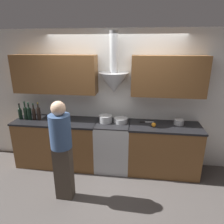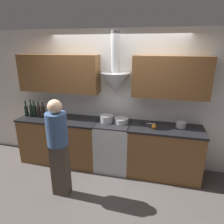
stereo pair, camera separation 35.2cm
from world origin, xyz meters
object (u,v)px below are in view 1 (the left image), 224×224
wine_bottle_3 (34,113)px  person_foreground_left (62,147)px  wine_bottle_4 (39,113)px  wine_bottle_1 (25,112)px  wine_bottle_2 (29,113)px  orange_fruit (154,125)px  mixing_bowl (121,120)px  saucepan (179,122)px  stove_range (113,145)px  wine_bottle_0 (20,113)px  stock_pot (105,119)px

wine_bottle_3 → person_foreground_left: person_foreground_left is taller
wine_bottle_4 → person_foreground_left: bearing=-48.9°
wine_bottle_1 → wine_bottle_2: bearing=-11.7°
orange_fruit → person_foreground_left: person_foreground_left is taller
mixing_bowl → orange_fruit: 0.62m
saucepan → wine_bottle_2: bearing=-178.0°
stove_range → wine_bottle_2: wine_bottle_2 is taller
wine_bottle_0 → wine_bottle_2: bearing=-0.3°
orange_fruit → person_foreground_left: (-1.38, -0.83, -0.09)m
wine_bottle_4 → stock_pot: size_ratio=1.41×
stove_range → orange_fruit: size_ratio=11.78×
stove_range → person_foreground_left: bearing=-125.0°
wine_bottle_0 → orange_fruit: 2.56m
wine_bottle_2 → wine_bottle_4: size_ratio=0.99×
wine_bottle_0 → wine_bottle_1: (0.10, 0.02, 0.01)m
wine_bottle_2 → wine_bottle_3: size_ratio=1.06×
saucepan → stove_range: bearing=-176.0°
wine_bottle_1 → orange_fruit: wine_bottle_1 is taller
stock_pot → wine_bottle_2: bearing=-177.9°
wine_bottle_2 → orange_fruit: 2.37m
stove_range → person_foreground_left: person_foreground_left is taller
wine_bottle_1 → wine_bottle_2: 0.09m
stove_range → wine_bottle_2: bearing=-179.4°
wine_bottle_1 → wine_bottle_4: bearing=-1.7°
wine_bottle_3 → wine_bottle_0: bearing=-178.8°
wine_bottle_3 → wine_bottle_4: 0.10m
person_foreground_left → wine_bottle_2: bearing=137.5°
orange_fruit → saucepan: 0.49m
stove_range → wine_bottle_3: (-1.53, -0.01, 0.60)m
saucepan → stock_pot: bearing=-178.0°
stove_range → wine_bottle_0: wine_bottle_0 is taller
wine_bottle_4 → saucepan: wine_bottle_4 is taller
wine_bottle_0 → wine_bottle_2: (0.19, -0.00, 0.01)m
stock_pot → mixing_bowl: bearing=2.8°
wine_bottle_0 → person_foreground_left: person_foreground_left is taller
mixing_bowl → saucepan: saucepan is taller
wine_bottle_0 → stock_pot: wine_bottle_0 is taller
wine_bottle_3 → mixing_bowl: (1.67, 0.06, -0.09)m
wine_bottle_4 → saucepan: 2.64m
wine_bottle_3 → wine_bottle_4: size_ratio=0.93×
wine_bottle_1 → wine_bottle_2: wine_bottle_1 is taller
person_foreground_left → mixing_bowl: bearing=51.0°
wine_bottle_1 → mixing_bowl: size_ratio=1.37×
wine_bottle_0 → mixing_bowl: 1.96m
stove_range → saucepan: bearing=4.0°
wine_bottle_1 → wine_bottle_3: (0.18, -0.01, -0.01)m
wine_bottle_0 → person_foreground_left: (1.17, -0.90, -0.18)m
stove_range → stock_pot: 0.55m
wine_bottle_2 → saucepan: 2.83m
stove_range → orange_fruit: 0.90m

